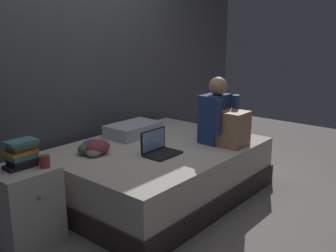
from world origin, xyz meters
The scene contains 10 objects.
ground_plane centered at (0.00, 0.00, 0.00)m, with size 8.00×8.00×0.00m, color gray.
wall_back centered at (0.00, 1.20, 1.35)m, with size 5.60×0.10×2.70m, color #4C4F54.
bed centered at (0.20, 0.30, 0.25)m, with size 2.00×1.50×0.50m.
nightstand centered at (-1.10, 0.52, 0.30)m, with size 0.44×0.46×0.59m.
person_sitting centered at (0.67, -0.12, 0.75)m, with size 0.39×0.44×0.66m.
laptop centered at (0.02, 0.13, 0.56)m, with size 0.32×0.23×0.22m.
pillow centered at (0.31, 0.75, 0.57)m, with size 0.56×0.36×0.13m, color silver.
book_stack centered at (-1.07, 0.53, 0.70)m, with size 0.24×0.17×0.21m.
mug centered at (-0.97, 0.40, 0.64)m, with size 0.08×0.08×0.09m, color #933833.
clothes_pile centered at (-0.36, 0.59, 0.56)m, with size 0.27×0.27×0.13m.
Camera 1 is at (-2.42, -2.01, 1.59)m, focal length 40.29 mm.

